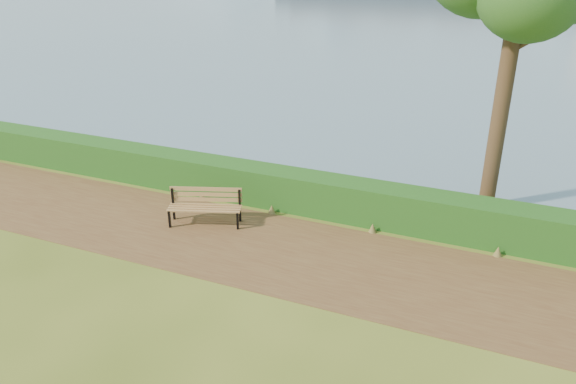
% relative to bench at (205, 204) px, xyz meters
% --- Properties ---
extents(ground, '(140.00, 140.00, 0.00)m').
position_rel_bench_xyz_m(ground, '(2.40, -0.91, -0.52)').
color(ground, '#485418').
rests_on(ground, ground).
extents(path, '(40.00, 3.40, 0.01)m').
position_rel_bench_xyz_m(path, '(2.40, -0.61, -0.52)').
color(path, '#52321C').
rests_on(path, ground).
extents(hedge, '(32.00, 0.85, 1.00)m').
position_rel_bench_xyz_m(hedge, '(2.40, 1.69, -0.02)').
color(hedge, '#184012').
rests_on(hedge, ground).
extents(bench, '(1.88, 1.10, 0.91)m').
position_rel_bench_xyz_m(bench, '(0.00, 0.00, 0.00)').
color(bench, black).
rests_on(bench, ground).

